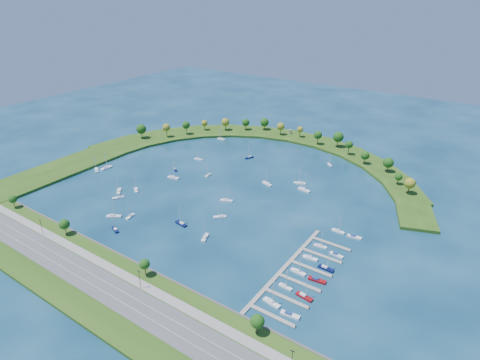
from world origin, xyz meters
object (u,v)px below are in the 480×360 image
Objects in this scene: docked_boat_2 at (285,286)px; docked_boat_8 at (320,246)px; moored_boat_16 at (304,189)px; docked_boat_6 at (310,258)px; moored_boat_5 at (221,139)px; docked_boat_4 at (298,271)px; moored_boat_0 at (173,177)px; moored_boat_3 at (205,237)px; moored_boat_4 at (106,168)px; moored_boat_10 at (267,183)px; docked_boat_10 at (338,231)px; moored_boat_1 at (208,175)px; docked_boat_9 at (336,255)px; harbor_tower at (290,132)px; docked_boat_0 at (271,302)px; docked_boat_7 at (326,268)px; moored_boat_12 at (118,197)px; moored_boat_9 at (175,169)px; moored_boat_17 at (226,200)px; docked_boat_5 at (317,280)px; moored_boat_2 at (115,229)px; moored_boat_7 at (97,170)px; moored_boat_8 at (130,216)px; dock_system at (298,272)px; docked_boat_3 at (304,296)px; moored_boat_14 at (136,190)px; moored_boat_18 at (330,164)px; moored_boat_21 at (300,183)px; docked_boat_11 at (354,237)px; moored_boat_19 at (181,223)px; moored_boat_11 at (249,157)px; moored_boat_20 at (220,216)px; moored_boat_13 at (119,191)px; moored_boat_6 at (114,216)px.

docked_boat_2 is 0.98× the size of docked_boat_8.
docked_boat_6 is (37.89, -70.05, -0.06)m from moored_boat_16.
docked_boat_4 reaches higher than moored_boat_5.
moored_boat_3 is (70.04, -49.03, -0.04)m from moored_boat_0.
moored_boat_5 is at bearing -15.43° from moored_boat_4.
moored_boat_10 is 1.14× the size of docked_boat_10.
moored_boat_1 is 1.21× the size of docked_boat_9.
harbor_tower is 0.32× the size of docked_boat_0.
moored_boat_12 is at bearing -174.62° from docked_boat_7.
moored_boat_9 is 0.95× the size of docked_boat_8.
moored_boat_17 is at bearing -18.14° from moored_boat_0.
docked_boat_5 is 10.96m from docked_boat_7.
moored_boat_7 reaches higher than moored_boat_2.
docked_boat_7 is at bearing 88.33° from moored_boat_8.
moored_boat_0 is 1.26× the size of moored_boat_8.
dock_system is 27.20m from docked_boat_8.
moored_boat_1 is at bearing -94.28° from harbor_tower.
moored_boat_3 is at bearing 166.35° from docked_boat_0.
moored_boat_14 is at bearing 175.24° from docked_boat_3.
moored_boat_21 is at bearing 129.70° from moored_boat_18.
moored_boat_9 is 1.19× the size of docked_boat_11.
moored_boat_19 reaches higher than docked_boat_10.
dock_system is 6.38× the size of moored_boat_19.
docked_boat_3 is (198.21, -37.46, -0.01)m from moored_boat_7.
moored_boat_11 is (-38.11, 34.67, -0.03)m from moored_boat_10.
moored_boat_3 reaches higher than moored_boat_8.
moored_boat_18 is 0.75× the size of docked_boat_0.
moored_boat_7 is 61.52m from moored_boat_9.
moored_boat_0 reaches higher than moored_boat_1.
moored_boat_0 is at bearing -64.98° from moored_boat_20.
docked_boat_0 is 1.06× the size of docked_boat_7.
moored_boat_1 is 0.76× the size of docked_boat_3.
docked_boat_3 is at bearing -50.45° from docked_boat_4.
moored_boat_16 is 1.43× the size of moored_boat_18.
docked_boat_0 is (40.61, -163.07, 0.09)m from moored_boat_18.
moored_boat_9 is at bearing -156.27° from moored_boat_16.
moored_boat_8 is 163.31m from moored_boat_18.
moored_boat_18 is 0.82× the size of moored_boat_20.
moored_boat_9 is 56.55m from moored_boat_12.
moored_boat_17 is at bearing 148.04° from docked_boat_5.
harbor_tower is at bearing -155.69° from moored_boat_12.
moored_boat_0 reaches higher than moored_boat_13.
docked_boat_7 is (0.05, 10.96, 0.24)m from docked_boat_5.
moored_boat_10 is 1.52× the size of docked_boat_11.
docked_boat_2 is 1.13× the size of docked_boat_5.
moored_boat_5 is at bearing 139.55° from docked_boat_2.
docked_boat_9 is at bearing -90.37° from moored_boat_3.
moored_boat_19 reaches higher than docked_boat_3.
moored_boat_6 is 0.97× the size of moored_boat_16.
dock_system is at bearing -61.09° from harbor_tower.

